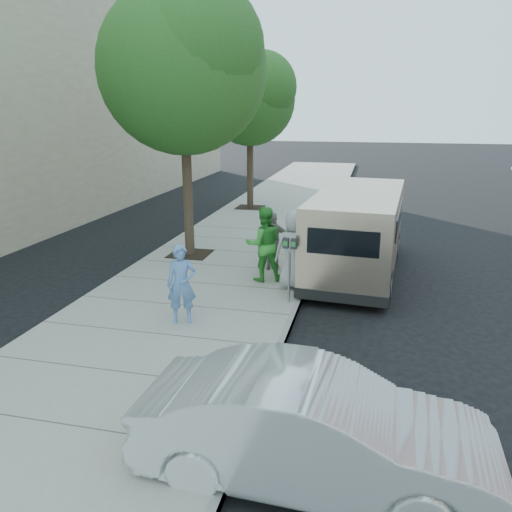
% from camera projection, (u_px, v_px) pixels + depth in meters
% --- Properties ---
extents(ground, '(120.00, 120.00, 0.00)m').
position_uv_depth(ground, '(244.00, 292.00, 12.34)').
color(ground, black).
rests_on(ground, ground).
extents(sidewalk, '(5.00, 60.00, 0.15)m').
position_uv_depth(sidewalk, '(206.00, 286.00, 12.54)').
color(sidewalk, gray).
rests_on(sidewalk, ground).
extents(curb_face, '(0.12, 60.00, 0.16)m').
position_uv_depth(curb_face, '(302.00, 294.00, 12.00)').
color(curb_face, gray).
rests_on(curb_face, ground).
extents(tree_near, '(4.62, 4.60, 7.53)m').
position_uv_depth(tree_near, '(184.00, 63.00, 13.50)').
color(tree_near, black).
rests_on(tree_near, sidewalk).
extents(tree_far, '(3.92, 3.80, 6.49)m').
position_uv_depth(tree_far, '(251.00, 96.00, 20.79)').
color(tree_far, black).
rests_on(tree_far, sidewalk).
extents(parking_meter, '(0.32, 0.14, 1.50)m').
position_uv_depth(parking_meter, '(290.00, 256.00, 10.98)').
color(parking_meter, gray).
rests_on(parking_meter, sidewalk).
extents(van, '(2.51, 6.27, 2.28)m').
position_uv_depth(van, '(358.00, 231.00, 13.43)').
color(van, beige).
rests_on(van, ground).
extents(sedan, '(4.33, 1.63, 1.41)m').
position_uv_depth(sedan, '(315.00, 430.00, 5.90)').
color(sedan, silver).
rests_on(sedan, ground).
extents(person_officer, '(0.69, 0.57, 1.63)m').
position_uv_depth(person_officer, '(182.00, 284.00, 10.03)').
color(person_officer, '#5D8AC7').
rests_on(person_officer, sidewalk).
extents(person_green_shirt, '(1.13, 1.02, 1.90)m').
position_uv_depth(person_green_shirt, '(264.00, 244.00, 12.50)').
color(person_green_shirt, green).
rests_on(person_green_shirt, sidewalk).
extents(person_gray_shirt, '(1.05, 0.79, 1.93)m').
position_uv_depth(person_gray_shirt, '(294.00, 249.00, 11.97)').
color(person_gray_shirt, '#AEAFB1').
rests_on(person_gray_shirt, sidewalk).
extents(person_striped_polo, '(0.98, 0.55, 1.58)m').
position_uv_depth(person_striped_polo, '(273.00, 241.00, 13.38)').
color(person_striped_polo, gray).
rests_on(person_striped_polo, sidewalk).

